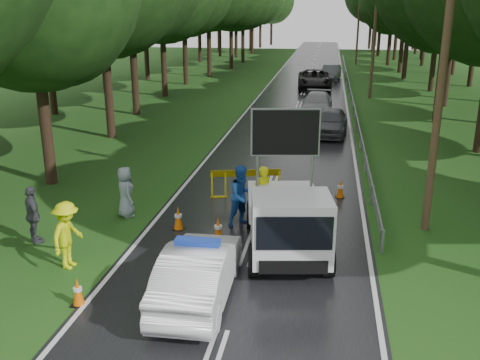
% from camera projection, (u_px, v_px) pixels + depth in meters
% --- Properties ---
extents(ground, '(160.00, 160.00, 0.00)m').
position_uv_depth(ground, '(252.00, 244.00, 15.68)').
color(ground, '#1F4E16').
rests_on(ground, ground).
extents(road, '(7.00, 140.00, 0.02)m').
position_uv_depth(road, '(303.00, 92.00, 43.86)').
color(road, black).
rests_on(road, ground).
extents(guardrail, '(0.12, 60.06, 0.70)m').
position_uv_depth(guardrail, '(350.00, 87.00, 42.81)').
color(guardrail, gray).
rests_on(guardrail, ground).
extents(utility_pole_near, '(1.40, 0.24, 10.00)m').
position_uv_depth(utility_pole_near, '(443.00, 65.00, 15.20)').
color(utility_pole_near, '#4E3924').
rests_on(utility_pole_near, ground).
extents(utility_pole_mid, '(1.40, 0.24, 10.00)m').
position_uv_depth(utility_pole_mid, '(375.00, 30.00, 39.63)').
color(utility_pole_mid, '#4E3924').
rests_on(utility_pole_mid, ground).
extents(utility_pole_far, '(1.40, 0.24, 10.00)m').
position_uv_depth(utility_pole_far, '(358.00, 22.00, 64.05)').
color(utility_pole_far, '#4E3924').
rests_on(utility_pole_far, ground).
extents(police_sedan, '(1.56, 4.26, 1.53)m').
position_uv_depth(police_sedan, '(198.00, 272.00, 12.52)').
color(police_sedan, silver).
rests_on(police_sedan, ground).
extents(work_truck, '(2.86, 5.10, 3.85)m').
position_uv_depth(work_truck, '(287.00, 218.00, 14.81)').
color(work_truck, gray).
rests_on(work_truck, ground).
extents(barrier, '(2.48, 0.67, 1.05)m').
position_uv_depth(barrier, '(246.00, 177.00, 19.32)').
color(barrier, yellow).
rests_on(barrier, ground).
extents(officer, '(0.78, 0.75, 1.80)m').
position_uv_depth(officer, '(262.00, 193.00, 17.27)').
color(officer, '#FCFF0D').
rests_on(officer, ground).
extents(civilian, '(1.21, 1.20, 1.97)m').
position_uv_depth(civilian, '(242.00, 196.00, 16.76)').
color(civilian, '#194CA7').
rests_on(civilian, ground).
extents(bystander_left, '(0.80, 1.25, 1.84)m').
position_uv_depth(bystander_left, '(67.00, 235.00, 14.02)').
color(bystander_left, '#D8E70C').
rests_on(bystander_left, ground).
extents(bystander_mid, '(1.03, 1.02, 1.74)m').
position_uv_depth(bystander_mid, '(33.00, 215.00, 15.52)').
color(bystander_mid, '#3D3F45').
rests_on(bystander_mid, ground).
extents(bystander_right, '(0.92, 0.99, 1.70)m').
position_uv_depth(bystander_right, '(125.00, 192.00, 17.54)').
color(bystander_right, '#83939D').
rests_on(bystander_right, ground).
extents(queue_car_first, '(2.03, 4.36, 1.45)m').
position_uv_depth(queue_car_first, '(330.00, 122.00, 28.97)').
color(queue_car_first, '#42444A').
rests_on(queue_car_first, ground).
extents(queue_car_second, '(2.06, 4.76, 1.36)m').
position_uv_depth(queue_car_second, '(317.00, 104.00, 34.76)').
color(queue_car_second, gray).
rests_on(queue_car_second, ground).
extents(queue_car_third, '(3.08, 6.04, 1.63)m').
position_uv_depth(queue_car_third, '(314.00, 79.00, 45.57)').
color(queue_car_third, black).
rests_on(queue_car_third, ground).
extents(queue_car_fourth, '(2.04, 4.54, 1.45)m').
position_uv_depth(queue_car_fourth, '(331.00, 73.00, 51.02)').
color(queue_car_fourth, '#45494E').
rests_on(queue_car_fourth, ground).
extents(cone_near_left, '(0.33, 0.33, 0.69)m').
position_uv_depth(cone_near_left, '(78.00, 292.00, 12.36)').
color(cone_near_left, black).
rests_on(cone_near_left, ground).
extents(cone_center, '(0.37, 0.37, 0.79)m').
position_uv_depth(cone_center, '(218.00, 230.00, 15.72)').
color(cone_center, black).
rests_on(cone_center, ground).
extents(cone_far, '(0.38, 0.38, 0.81)m').
position_uv_depth(cone_far, '(293.00, 204.00, 17.78)').
color(cone_far, black).
rests_on(cone_far, ground).
extents(cone_left_mid, '(0.36, 0.36, 0.77)m').
position_uv_depth(cone_left_mid, '(178.00, 218.00, 16.59)').
color(cone_left_mid, black).
rests_on(cone_left_mid, ground).
extents(cone_right, '(0.34, 0.34, 0.71)m').
position_uv_depth(cone_right, '(340.00, 189.00, 19.40)').
color(cone_right, black).
rests_on(cone_right, ground).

